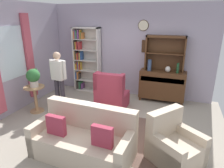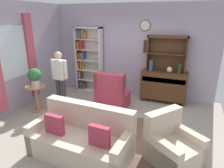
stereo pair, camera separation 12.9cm
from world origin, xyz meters
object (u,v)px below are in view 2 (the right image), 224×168
(wingback_chair, at_px, (112,96))
(potted_plant_small, at_px, (53,100))
(bottle_wine, at_px, (179,69))
(bookshelf, at_px, (87,59))
(armchair_floral, at_px, (172,147))
(couch_floral, at_px, (82,139))
(potted_plant_large, at_px, (35,76))
(vase_tall, at_px, (151,65))
(vase_round, at_px, (169,70))
(plant_stand, at_px, (37,95))
(sideboard, at_px, (164,85))
(sideboard_hutch, at_px, (167,49))
(person_reading, at_px, (60,76))

(wingback_chair, height_order, potted_plant_small, wingback_chair)
(bottle_wine, bearing_deg, bookshelf, 176.61)
(armchair_floral, bearing_deg, potted_plant_small, 160.40)
(couch_floral, relative_size, potted_plant_large, 3.93)
(vase_tall, xyz_separation_m, potted_plant_small, (-2.51, -1.32, -0.92))
(bottle_wine, relative_size, wingback_chair, 0.27)
(vase_round, height_order, plant_stand, vase_round)
(sideboard, distance_m, vase_round, 0.52)
(bookshelf, relative_size, bottle_wine, 7.37)
(vase_round, xyz_separation_m, potted_plant_large, (-3.15, -1.78, -0.03))
(vase_tall, bearing_deg, sideboard, 11.63)
(bookshelf, height_order, wingback_chair, bookshelf)
(vase_round, bearing_deg, wingback_chair, -144.82)
(potted_plant_small, bearing_deg, potted_plant_large, -105.09)
(bookshelf, distance_m, sideboard, 2.60)
(bookshelf, bearing_deg, sideboard_hutch, 0.55)
(sideboard, height_order, bottle_wine, bottle_wine)
(vase_round, distance_m, potted_plant_small, 3.42)
(bottle_wine, distance_m, potted_plant_small, 3.66)
(bottle_wine, xyz_separation_m, potted_plant_small, (-3.29, -1.31, -0.90))
(potted_plant_small, relative_size, person_reading, 0.17)
(bookshelf, distance_m, person_reading, 1.51)
(vase_tall, bearing_deg, person_reading, -148.46)
(sideboard_hutch, relative_size, couch_floral, 0.60)
(vase_tall, bearing_deg, potted_plant_large, -146.18)
(couch_floral, distance_m, potted_plant_large, 2.39)
(sideboard_hutch, relative_size, potted_plant_large, 2.34)
(vase_round, relative_size, person_reading, 0.11)
(sideboard_hutch, height_order, bottle_wine, sideboard_hutch)
(vase_tall, bearing_deg, potted_plant_small, -152.33)
(sideboard_hutch, bearing_deg, vase_tall, -154.11)
(bottle_wine, bearing_deg, armchair_floral, -87.39)
(bottle_wine, distance_m, armchair_floral, 2.64)
(bookshelf, height_order, sideboard, bookshelf)
(sideboard, height_order, wingback_chair, wingback_chair)
(plant_stand, bearing_deg, vase_round, 29.24)
(potted_plant_large, xyz_separation_m, person_reading, (0.45, 0.43, -0.07))
(plant_stand, distance_m, potted_plant_large, 0.54)
(bookshelf, relative_size, potted_plant_large, 4.47)
(sideboard_hutch, height_order, person_reading, sideboard_hutch)
(armchair_floral, bearing_deg, bottle_wine, 92.61)
(potted_plant_small, bearing_deg, wingback_chair, 12.65)
(person_reading, bearing_deg, sideboard, 28.90)
(armchair_floral, bearing_deg, person_reading, 158.82)
(plant_stand, bearing_deg, sideboard_hutch, 32.68)
(plant_stand, distance_m, person_reading, 0.79)
(couch_floral, distance_m, person_reading, 2.28)
(armchair_floral, bearing_deg, vase_tall, 109.47)
(bookshelf, height_order, vase_round, bookshelf)
(sideboard_hutch, height_order, couch_floral, sideboard_hutch)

